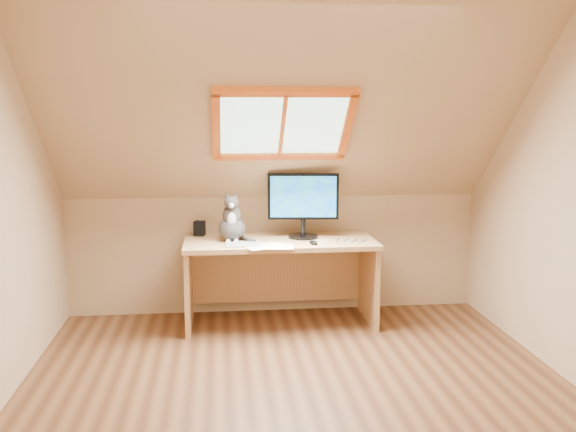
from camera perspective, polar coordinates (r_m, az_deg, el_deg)
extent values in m
plane|color=brown|center=(4.06, 1.07, -15.73)|extent=(3.50, 3.50, 0.00)
cube|color=tan|center=(2.02, 7.51, -5.51)|extent=(3.50, 0.02, 2.40)
cube|color=tan|center=(5.55, -1.21, -3.39)|extent=(3.50, 0.02, 1.00)
cube|color=tan|center=(4.65, -0.41, 9.07)|extent=(3.50, 1.56, 1.41)
cube|color=#B2E0CC|center=(4.73, -0.51, 8.22)|extent=(0.90, 0.53, 0.48)
cube|color=orange|center=(4.73, -0.51, 8.22)|extent=(1.02, 0.64, 0.59)
cube|color=tan|center=(5.16, -0.72, -2.34)|extent=(1.53, 0.67, 0.04)
cube|color=tan|center=(5.22, -8.82, -6.24)|extent=(0.04, 0.60, 0.66)
cube|color=tan|center=(5.36, 7.18, -5.81)|extent=(0.04, 0.60, 0.66)
cube|color=tan|center=(5.53, -1.02, -5.25)|extent=(1.43, 0.03, 0.46)
cylinder|color=black|center=(5.24, 1.35, -1.83)|extent=(0.24, 0.24, 0.02)
cylinder|color=black|center=(5.22, 1.35, -1.00)|extent=(0.04, 0.04, 0.13)
cube|color=black|center=(5.18, 1.36, 1.76)|extent=(0.57, 0.11, 0.37)
cube|color=#002EDF|center=(5.15, 1.37, 1.72)|extent=(0.53, 0.07, 0.33)
ellipsoid|color=#413C39|center=(5.14, -5.00, -1.14)|extent=(0.22, 0.27, 0.19)
ellipsoid|color=#413C39|center=(5.10, -5.02, 0.02)|extent=(0.15, 0.15, 0.20)
ellipsoid|color=silver|center=(5.05, -5.02, -0.33)|extent=(0.07, 0.04, 0.12)
ellipsoid|color=#413C39|center=(5.04, -5.04, 1.20)|extent=(0.12, 0.10, 0.10)
sphere|color=silver|center=(5.00, -5.04, 0.93)|extent=(0.04, 0.04, 0.04)
cone|color=#413C39|center=(5.06, -5.45, 1.81)|extent=(0.06, 0.05, 0.07)
cone|color=#413C39|center=(5.06, -4.65, 1.82)|extent=(0.05, 0.05, 0.07)
cube|color=black|center=(5.37, -7.87, -1.10)|extent=(0.10, 0.10, 0.12)
cube|color=#B2B2B7|center=(4.96, -3.99, -2.54)|extent=(0.28, 0.20, 0.01)
ellipsoid|color=black|center=(4.98, 2.26, -2.37)|extent=(0.08, 0.11, 0.03)
cube|color=white|center=(4.89, -1.18, -2.73)|extent=(0.33, 0.27, 0.00)
cube|color=white|center=(4.89, -1.18, -2.71)|extent=(0.32, 0.24, 0.00)
cube|color=white|center=(4.89, -1.18, -2.69)|extent=(0.35, 0.30, 0.00)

